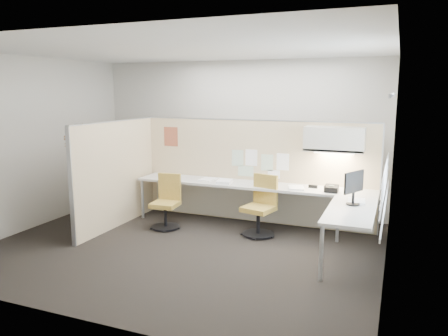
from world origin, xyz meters
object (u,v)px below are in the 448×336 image
at_px(chair_left, 167,203).
at_px(chair_right, 261,208).
at_px(monitor, 354,186).
at_px(phone, 331,189).
at_px(desk, 268,195).

distance_m(chair_left, chair_right, 1.57).
xyz_separation_m(chair_left, chair_right, (1.55, 0.22, 0.03)).
bearing_deg(chair_right, chair_left, -157.80).
height_order(chair_right, monitor, monitor).
height_order(chair_left, phone, chair_left).
xyz_separation_m(chair_right, phone, (1.04, 0.24, 0.35)).
relative_size(chair_right, phone, 4.47).
relative_size(desk, monitor, 8.77).
xyz_separation_m(chair_left, monitor, (2.98, -0.21, 0.58)).
distance_m(desk, chair_left, 1.67).
bearing_deg(chair_right, monitor, -2.70).
bearing_deg(monitor, chair_right, 99.24).
bearing_deg(chair_left, desk, 10.18).
distance_m(monitor, phone, 0.80).
distance_m(desk, chair_right, 0.27).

